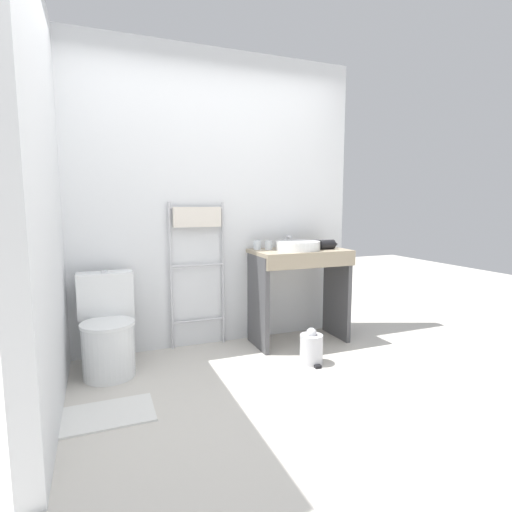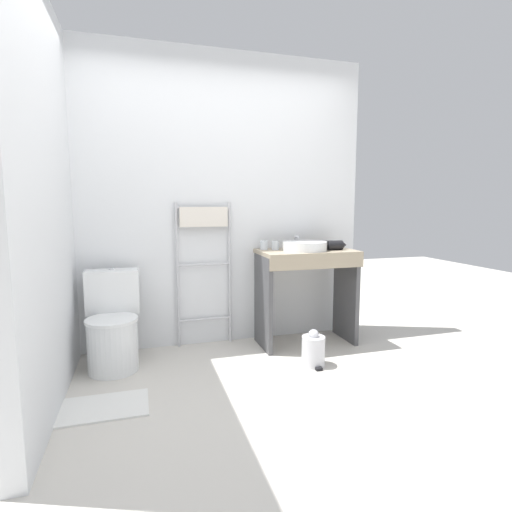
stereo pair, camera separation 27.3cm
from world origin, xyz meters
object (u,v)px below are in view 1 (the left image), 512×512
(trash_bin, at_px, (311,348))
(cup_near_wall, at_px, (257,245))
(sink_basin, at_px, (298,245))
(towel_radiator, at_px, (197,242))
(hair_dryer, at_px, (326,244))
(toilet, at_px, (108,331))
(cup_near_edge, at_px, (269,245))

(trash_bin, bearing_deg, cup_near_wall, 107.70)
(sink_basin, relative_size, trash_bin, 1.35)
(cup_near_wall, bearing_deg, sink_basin, -27.96)
(towel_radiator, relative_size, hair_dryer, 6.64)
(toilet, xyz_separation_m, sink_basin, (1.64, 0.05, 0.59))
(cup_near_edge, xyz_separation_m, trash_bin, (0.12, -0.60, -0.78))
(toilet, xyz_separation_m, trash_bin, (1.52, -0.42, -0.20))
(cup_near_edge, bearing_deg, trash_bin, -79.21)
(hair_dryer, bearing_deg, cup_near_wall, 162.03)
(hair_dryer, distance_m, trash_bin, 0.99)
(towel_radiator, distance_m, trash_bin, 1.32)
(cup_near_wall, bearing_deg, toilet, -170.16)
(cup_near_wall, relative_size, trash_bin, 0.27)
(hair_dryer, height_order, trash_bin, hair_dryer)
(sink_basin, height_order, trash_bin, sink_basin)
(towel_radiator, distance_m, cup_near_wall, 0.54)
(sink_basin, height_order, cup_near_wall, same)
(toilet, distance_m, towel_radiator, 1.04)
(toilet, bearing_deg, hair_dryer, 0.91)
(toilet, height_order, cup_near_wall, cup_near_wall)
(cup_near_edge, bearing_deg, towel_radiator, 169.51)
(towel_radiator, height_order, trash_bin, towel_radiator)
(hair_dryer, bearing_deg, towel_radiator, 166.88)
(sink_basin, xyz_separation_m, trash_bin, (-0.12, -0.48, -0.78))
(towel_radiator, height_order, cup_near_edge, towel_radiator)
(toilet, bearing_deg, trash_bin, -15.57)
(towel_radiator, bearing_deg, trash_bin, -44.07)
(toilet, distance_m, cup_near_edge, 1.53)
(toilet, relative_size, hair_dryer, 3.89)
(towel_radiator, relative_size, trash_bin, 4.40)
(towel_radiator, bearing_deg, toilet, -159.02)
(cup_near_edge, bearing_deg, hair_dryer, -16.26)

